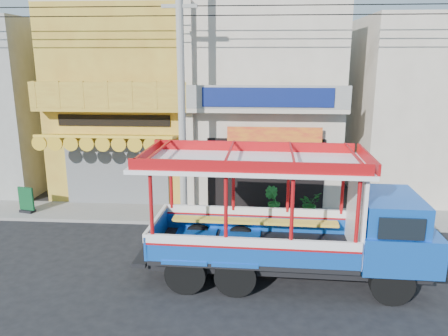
# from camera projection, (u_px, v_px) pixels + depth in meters

# --- Properties ---
(ground) EXTENTS (90.00, 90.00, 0.00)m
(ground) POSITION_uv_depth(u_px,v_px,m) (200.00, 264.00, 12.96)
(ground) COLOR black
(ground) RESTS_ON ground
(sidewalk) EXTENTS (30.00, 2.00, 0.12)m
(sidewalk) POSITION_uv_depth(u_px,v_px,m) (213.00, 215.00, 16.82)
(sidewalk) COLOR slate
(sidewalk) RESTS_ON ground
(shophouse_left) EXTENTS (6.00, 7.50, 8.24)m
(shophouse_left) POSITION_uv_depth(u_px,v_px,m) (134.00, 99.00, 19.94)
(shophouse_left) COLOR #AF7B26
(shophouse_left) RESTS_ON ground
(shophouse_right) EXTENTS (6.00, 6.75, 8.24)m
(shophouse_right) POSITION_uv_depth(u_px,v_px,m) (265.00, 100.00, 19.52)
(shophouse_right) COLOR #B1A391
(shophouse_right) RESTS_ON ground
(party_pilaster) EXTENTS (0.35, 0.30, 8.00)m
(party_pilaster) POSITION_uv_depth(u_px,v_px,m) (189.00, 110.00, 16.74)
(party_pilaster) COLOR #B1A391
(party_pilaster) RESTS_ON ground
(filler_building_right) EXTENTS (6.00, 6.00, 7.60)m
(filler_building_right) POSITION_uv_depth(u_px,v_px,m) (425.00, 108.00, 19.15)
(filler_building_right) COLOR #B1A391
(filler_building_right) RESTS_ON ground
(utility_pole) EXTENTS (28.00, 0.26, 9.00)m
(utility_pole) POSITION_uv_depth(u_px,v_px,m) (185.00, 85.00, 14.98)
(utility_pole) COLOR gray
(utility_pole) RESTS_ON ground
(songthaew_truck) EXTENTS (7.81, 2.82, 3.61)m
(songthaew_truck) POSITION_uv_depth(u_px,v_px,m) (306.00, 220.00, 11.64)
(songthaew_truck) COLOR black
(songthaew_truck) RESTS_ON ground
(green_sign) EXTENTS (0.65, 0.42, 1.00)m
(green_sign) POSITION_uv_depth(u_px,v_px,m) (27.00, 202.00, 16.87)
(green_sign) COLOR black
(green_sign) RESTS_ON sidewalk
(potted_plant_a) EXTENTS (1.07, 1.05, 0.90)m
(potted_plant_a) POSITION_uv_depth(u_px,v_px,m) (309.00, 204.00, 16.58)
(potted_plant_a) COLOR #18571E
(potted_plant_a) RESTS_ON sidewalk
(potted_plant_b) EXTENTS (0.76, 0.71, 1.09)m
(potted_plant_b) POSITION_uv_depth(u_px,v_px,m) (273.00, 201.00, 16.57)
(potted_plant_b) COLOR #18571E
(potted_plant_b) RESTS_ON sidewalk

